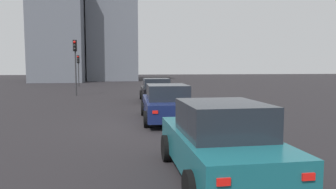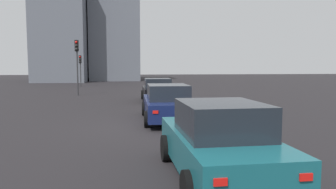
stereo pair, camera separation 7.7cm
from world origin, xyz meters
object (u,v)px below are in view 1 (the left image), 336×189
Objects in this scene: car_teal_left_third at (220,142)px; traffic_light_near_right at (78,64)px; car_black_left_lead at (156,90)px; car_navy_left_second at (167,103)px; traffic_light_near_left at (75,56)px.

car_teal_left_third is 32.01m from traffic_light_near_right.
traffic_light_near_right is (16.41, 7.31, 1.88)m from car_black_left_lead.
car_navy_left_second is 1.13× the size of car_teal_left_third.
car_navy_left_second is at bearing 177.90° from car_black_left_lead.
car_navy_left_second is 1.09× the size of traffic_light_near_left.
car_navy_left_second is at bearing 29.18° from traffic_light_near_left.
car_teal_left_third reaches higher than car_navy_left_second.
car_navy_left_second is 13.95m from traffic_light_near_left.
traffic_light_near_left is 11.64m from traffic_light_near_right.
car_teal_left_third reaches higher than car_black_left_lead.
traffic_light_near_right is at bearing -168.14° from traffic_light_near_left.
car_navy_left_second is at bearing 0.03° from car_teal_left_third.
car_teal_left_third is at bearing -177.63° from car_navy_left_second.
traffic_light_near_left is at bearing 9.25° from traffic_light_near_right.
traffic_light_near_right reaches higher than car_teal_left_third.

